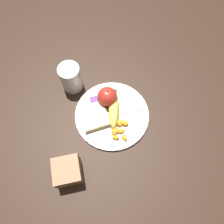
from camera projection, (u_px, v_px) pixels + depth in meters
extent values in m
plane|color=#332116|center=(112.00, 115.00, 0.81)|extent=(3.00, 3.00, 0.00)
cylinder|color=silver|center=(112.00, 115.00, 0.81)|extent=(0.27, 0.27, 0.01)
torus|color=silver|center=(112.00, 114.00, 0.80)|extent=(0.27, 0.27, 0.01)
cylinder|color=silver|center=(71.00, 78.00, 0.81)|extent=(0.08, 0.08, 0.11)
cylinder|color=#F4A81E|center=(71.00, 79.00, 0.82)|extent=(0.07, 0.07, 0.09)
sphere|color=red|center=(107.00, 97.00, 0.79)|extent=(0.07, 0.07, 0.07)
cylinder|color=brown|center=(107.00, 91.00, 0.75)|extent=(0.00, 0.00, 0.01)
ellipsoid|color=#E0CC4C|center=(114.00, 109.00, 0.79)|extent=(0.16, 0.07, 0.04)
sphere|color=#473319|center=(114.00, 92.00, 0.82)|extent=(0.02, 0.02, 0.02)
cube|color=tan|center=(94.00, 116.00, 0.79)|extent=(0.11, 0.11, 0.02)
cube|color=beige|center=(94.00, 116.00, 0.79)|extent=(0.11, 0.10, 0.02)
cube|color=silver|center=(127.00, 110.00, 0.81)|extent=(0.01, 0.14, 0.00)
cube|color=silver|center=(100.00, 115.00, 0.80)|extent=(0.03, 0.06, 0.00)
cube|color=white|center=(96.00, 103.00, 0.81)|extent=(0.05, 0.04, 0.02)
cube|color=#4C1E60|center=(96.00, 102.00, 0.80)|extent=(0.05, 0.04, 0.00)
ellipsoid|color=orange|center=(116.00, 137.00, 0.76)|extent=(0.03, 0.03, 0.01)
ellipsoid|color=orange|center=(121.00, 131.00, 0.77)|extent=(0.02, 0.03, 0.01)
ellipsoid|color=orange|center=(117.00, 131.00, 0.77)|extent=(0.03, 0.03, 0.02)
ellipsoid|color=orange|center=(125.00, 138.00, 0.76)|extent=(0.03, 0.02, 0.01)
ellipsoid|color=orange|center=(114.00, 131.00, 0.77)|extent=(0.03, 0.02, 0.02)
ellipsoid|color=orange|center=(124.00, 123.00, 0.78)|extent=(0.04, 0.04, 0.02)
ellipsoid|color=orange|center=(115.00, 122.00, 0.78)|extent=(0.04, 0.03, 0.02)
ellipsoid|color=orange|center=(119.00, 123.00, 0.78)|extent=(0.04, 0.03, 0.02)
ellipsoid|color=orange|center=(116.00, 127.00, 0.77)|extent=(0.03, 0.02, 0.02)
ellipsoid|color=orange|center=(110.00, 121.00, 0.78)|extent=(0.04, 0.04, 0.02)
cube|color=#93704C|center=(68.00, 171.00, 0.69)|extent=(0.08, 0.08, 0.08)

